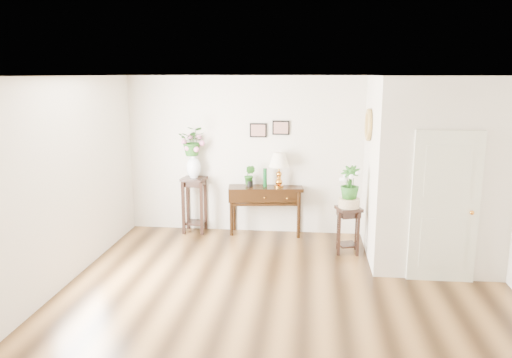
# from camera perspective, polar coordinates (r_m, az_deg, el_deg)

# --- Properties ---
(floor) EXTENTS (6.00, 5.50, 0.02)m
(floor) POSITION_cam_1_polar(r_m,az_deg,el_deg) (6.63, 3.43, -13.33)
(floor) COLOR brown
(floor) RESTS_ON ground
(ceiling) EXTENTS (6.00, 5.50, 0.02)m
(ceiling) POSITION_cam_1_polar(r_m,az_deg,el_deg) (5.99, 3.76, 11.67)
(ceiling) COLOR white
(ceiling) RESTS_ON ground
(wall_back) EXTENTS (6.00, 0.02, 2.80)m
(wall_back) POSITION_cam_1_polar(r_m,az_deg,el_deg) (8.86, 4.46, 2.64)
(wall_back) COLOR beige
(wall_back) RESTS_ON ground
(wall_front) EXTENTS (6.00, 0.02, 2.80)m
(wall_front) POSITION_cam_1_polar(r_m,az_deg,el_deg) (3.55, 1.37, -11.77)
(wall_front) COLOR beige
(wall_front) RESTS_ON ground
(wall_left) EXTENTS (0.02, 5.50, 2.80)m
(wall_left) POSITION_cam_1_polar(r_m,az_deg,el_deg) (6.97, -21.87, -0.74)
(wall_left) COLOR beige
(wall_left) RESTS_ON ground
(partition) EXTENTS (1.80, 1.95, 2.80)m
(partition) POSITION_cam_1_polar(r_m,az_deg,el_deg) (8.10, 19.23, 1.13)
(partition) COLOR beige
(partition) RESTS_ON floor
(door) EXTENTS (0.90, 0.05, 2.10)m
(door) POSITION_cam_1_polar(r_m,az_deg,el_deg) (7.23, 20.76, -3.08)
(door) COLOR beige
(door) RESTS_ON floor
(art_print_left) EXTENTS (0.30, 0.02, 0.25)m
(art_print_left) POSITION_cam_1_polar(r_m,az_deg,el_deg) (8.82, 0.26, 5.59)
(art_print_left) COLOR black
(art_print_left) RESTS_ON wall_back
(art_print_right) EXTENTS (0.30, 0.02, 0.25)m
(art_print_right) POSITION_cam_1_polar(r_m,az_deg,el_deg) (8.78, 2.87, 5.87)
(art_print_right) COLOR black
(art_print_right) RESTS_ON wall_back
(wall_ornament) EXTENTS (0.07, 0.51, 0.51)m
(wall_ornament) POSITION_cam_1_polar(r_m,az_deg,el_deg) (7.97, 12.73, 6.06)
(wall_ornament) COLOR #A79045
(wall_ornament) RESTS_ON partition
(console_table) EXTENTS (1.35, 0.60, 0.87)m
(console_table) POSITION_cam_1_polar(r_m,az_deg,el_deg) (8.92, 1.10, -3.61)
(console_table) COLOR black
(console_table) RESTS_ON floor
(table_lamp) EXTENTS (0.47, 0.47, 0.62)m
(table_lamp) POSITION_cam_1_polar(r_m,az_deg,el_deg) (8.72, 2.65, 1.33)
(table_lamp) COLOR orange
(table_lamp) RESTS_ON console_table
(green_vase) EXTENTS (0.08, 0.08, 0.33)m
(green_vase) POSITION_cam_1_polar(r_m,az_deg,el_deg) (8.78, 1.04, 0.21)
(green_vase) COLOR #0C431A
(green_vase) RESTS_ON console_table
(potted_plant) EXTENTS (0.24, 0.21, 0.36)m
(potted_plant) POSITION_cam_1_polar(r_m,az_deg,el_deg) (8.80, -0.73, 0.33)
(potted_plant) COLOR #215719
(potted_plant) RESTS_ON console_table
(plant_stand_a) EXTENTS (0.45, 0.45, 1.01)m
(plant_stand_a) POSITION_cam_1_polar(r_m,az_deg,el_deg) (9.10, -7.03, -2.93)
(plant_stand_a) COLOR black
(plant_stand_a) RESTS_ON floor
(porcelain_vase) EXTENTS (0.33, 0.33, 0.45)m
(porcelain_vase) POSITION_cam_1_polar(r_m,az_deg,el_deg) (8.95, -7.14, 1.59)
(porcelain_vase) COLOR white
(porcelain_vase) RESTS_ON plant_stand_a
(lily_arrangement) EXTENTS (0.47, 0.41, 0.52)m
(lily_arrangement) POSITION_cam_1_polar(r_m,az_deg,el_deg) (8.88, -7.22, 4.36)
(lily_arrangement) COLOR #215719
(lily_arrangement) RESTS_ON porcelain_vase
(plant_stand_b) EXTENTS (0.45, 0.45, 0.75)m
(plant_stand_b) POSITION_cam_1_polar(r_m,az_deg,el_deg) (8.16, 10.46, -5.75)
(plant_stand_b) COLOR black
(plant_stand_b) RESTS_ON floor
(ceramic_bowl) EXTENTS (0.38, 0.38, 0.15)m
(ceramic_bowl) POSITION_cam_1_polar(r_m,az_deg,el_deg) (8.03, 10.59, -2.64)
(ceramic_bowl) COLOR beige
(ceramic_bowl) RESTS_ON plant_stand_b
(narcissus) EXTENTS (0.39, 0.39, 0.54)m
(narcissus) POSITION_cam_1_polar(r_m,az_deg,el_deg) (7.96, 10.67, -0.47)
(narcissus) COLOR #215719
(narcissus) RESTS_ON ceramic_bowl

